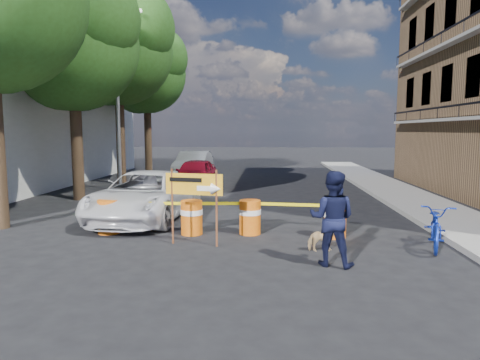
# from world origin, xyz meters

# --- Properties ---
(ground) EXTENTS (120.00, 120.00, 0.00)m
(ground) POSITION_xyz_m (0.00, 0.00, 0.00)
(ground) COLOR black
(ground) RESTS_ON ground
(sidewalk_east) EXTENTS (2.40, 40.00, 0.15)m
(sidewalk_east) POSITION_xyz_m (6.20, 6.00, 0.07)
(sidewalk_east) COLOR gray
(sidewalk_east) RESTS_ON ground
(tree_mid_a) EXTENTS (5.25, 5.00, 8.68)m
(tree_mid_a) POSITION_xyz_m (-6.74, 7.00, 6.01)
(tree_mid_a) COLOR #332316
(tree_mid_a) RESTS_ON ground
(tree_mid_b) EXTENTS (5.67, 5.40, 9.62)m
(tree_mid_b) POSITION_xyz_m (-6.73, 12.00, 6.71)
(tree_mid_b) COLOR #332316
(tree_mid_b) RESTS_ON ground
(tree_far) EXTENTS (5.04, 4.80, 8.84)m
(tree_far) POSITION_xyz_m (-6.74, 17.00, 6.22)
(tree_far) COLOR #332316
(tree_far) RESTS_ON ground
(streetlamp) EXTENTS (1.25, 0.18, 8.00)m
(streetlamp) POSITION_xyz_m (-5.93, 9.50, 4.38)
(streetlamp) COLOR gray
(streetlamp) RESTS_ON ground
(barrel_far_left) EXTENTS (0.58, 0.58, 0.90)m
(barrel_far_left) POSITION_xyz_m (-3.56, 1.61, 0.47)
(barrel_far_left) COLOR #E1520D
(barrel_far_left) RESTS_ON ground
(barrel_mid_left) EXTENTS (0.58, 0.58, 0.90)m
(barrel_mid_left) POSITION_xyz_m (-1.34, 1.64, 0.47)
(barrel_mid_left) COLOR #E1520D
(barrel_mid_left) RESTS_ON ground
(barrel_mid_right) EXTENTS (0.58, 0.58, 0.90)m
(barrel_mid_right) POSITION_xyz_m (0.19, 1.77, 0.47)
(barrel_mid_right) COLOR #E1520D
(barrel_mid_right) RESTS_ON ground
(barrel_far_right) EXTENTS (0.58, 0.58, 0.90)m
(barrel_far_right) POSITION_xyz_m (2.38, 1.55, 0.47)
(barrel_far_right) COLOR #E1520D
(barrel_far_right) RESTS_ON ground
(detour_sign) EXTENTS (1.40, 0.42, 1.82)m
(detour_sign) POSITION_xyz_m (-0.90, 0.54, 1.33)
(detour_sign) COLOR #592D19
(detour_sign) RESTS_ON ground
(pedestrian) EXTENTS (1.11, 0.98, 1.93)m
(pedestrian) POSITION_xyz_m (1.95, -0.74, 0.96)
(pedestrian) COLOR black
(pedestrian) RESTS_ON ground
(bicycle) EXTENTS (1.02, 1.25, 2.04)m
(bicycle) POSITION_xyz_m (4.57, 0.71, 1.02)
(bicycle) COLOR #1530B2
(bicycle) RESTS_ON ground
(dog) EXTENTS (0.73, 0.46, 0.57)m
(dog) POSITION_xyz_m (1.92, 0.23, 0.29)
(dog) COLOR tan
(dog) RESTS_ON ground
(suv_white) EXTENTS (2.82, 5.44, 1.46)m
(suv_white) POSITION_xyz_m (-3.11, 3.50, 0.73)
(suv_white) COLOR silver
(suv_white) RESTS_ON ground
(sedan_red) EXTENTS (1.85, 4.13, 1.38)m
(sedan_red) POSITION_xyz_m (-2.80, 10.82, 0.69)
(sedan_red) COLOR maroon
(sedan_red) RESTS_ON ground
(sedan_silver) EXTENTS (1.71, 4.69, 1.54)m
(sedan_silver) POSITION_xyz_m (-3.58, 14.92, 0.77)
(sedan_silver) COLOR #A2A5A9
(sedan_silver) RESTS_ON ground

